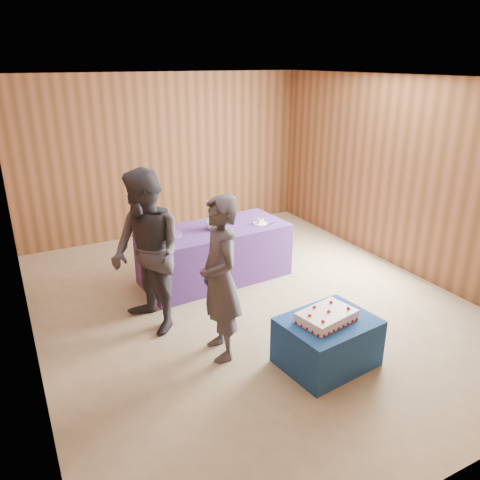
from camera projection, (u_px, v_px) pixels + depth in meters
ground at (249, 303)px, 5.92m from camera, size 6.00×6.00×0.00m
room_shell at (251, 162)px, 5.27m from camera, size 5.04×6.04×2.72m
cake_table at (327, 342)px, 4.67m from camera, size 0.97×0.80×0.50m
serving_table at (215, 254)px, 6.45m from camera, size 2.06×1.04×0.75m
sheet_cake at (327, 316)px, 4.55m from camera, size 0.63×0.49×0.13m
vase at (213, 221)px, 6.24m from camera, size 0.31×0.31×0.24m
flower_spray at (213, 203)px, 6.15m from camera, size 0.20×0.20×0.16m
platter at (168, 235)px, 6.06m from camera, size 0.44×0.44×0.02m
plate at (260, 223)px, 6.48m from camera, size 0.23×0.23×0.01m
cake_slice at (260, 221)px, 6.46m from camera, size 0.08×0.07×0.09m
knife at (270, 224)px, 6.46m from camera, size 0.24×0.13×0.00m
guest_left at (220, 279)px, 4.61m from camera, size 0.48×0.67×1.71m
guest_right at (147, 253)px, 5.06m from camera, size 0.87×1.02×1.84m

